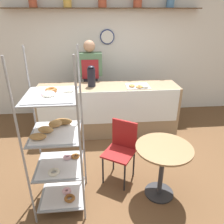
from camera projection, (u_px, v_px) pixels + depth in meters
ground_plane at (115, 174)px, 3.23m from camera, size 14.00×14.00×0.00m
back_wall at (104, 52)px, 4.74m from camera, size 10.00×0.30×2.70m
display_counter at (108, 110)px, 4.17m from camera, size 2.59×0.62×0.95m
pastry_rack at (57, 145)px, 2.43m from camera, size 0.58×0.60×1.87m
person_worker at (91, 79)px, 4.43m from camera, size 0.47×0.23×1.69m
cafe_table at (163, 159)px, 2.66m from camera, size 0.68×0.68×0.73m
cafe_chair at (122, 145)px, 2.98m from camera, size 0.52×0.52×0.86m
coffee_carafe at (91, 76)px, 3.89m from camera, size 0.14×0.14×0.38m
donut_tray_counter at (139, 86)px, 3.92m from camera, size 0.42×0.35×0.05m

